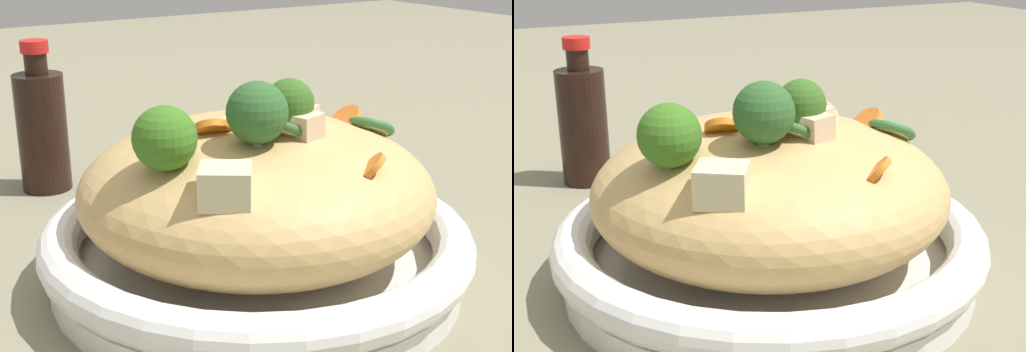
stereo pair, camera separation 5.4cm
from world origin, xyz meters
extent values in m
plane|color=#7A745B|center=(0.00, 0.00, 0.00)|extent=(3.00, 3.00, 0.00)
cylinder|color=white|center=(0.00, 0.00, 0.01)|extent=(0.31, 0.31, 0.02)
torus|color=white|center=(0.00, 0.00, 0.03)|extent=(0.32, 0.32, 0.03)
ellipsoid|color=tan|center=(0.00, 0.00, 0.07)|extent=(0.26, 0.26, 0.10)
torus|color=tan|center=(0.00, 0.01, 0.11)|extent=(0.07, 0.07, 0.02)
torus|color=tan|center=(-0.01, 0.02, 0.10)|extent=(0.05, 0.05, 0.02)
torus|color=tan|center=(0.01, 0.01, 0.11)|extent=(0.06, 0.06, 0.02)
torus|color=tan|center=(0.00, -0.03, 0.12)|extent=(0.07, 0.07, 0.03)
cone|color=#98B974|center=(-0.04, 0.02, 0.12)|extent=(0.02, 0.02, 0.02)
sphere|color=#2D5C2A|center=(-0.04, 0.02, 0.14)|extent=(0.04, 0.04, 0.04)
cone|color=#98AF75|center=(-0.02, 0.08, 0.11)|extent=(0.02, 0.02, 0.01)
sphere|color=#386D1E|center=(-0.02, 0.08, 0.13)|extent=(0.06, 0.06, 0.04)
cone|color=#96B66E|center=(-0.02, -0.01, 0.12)|extent=(0.02, 0.02, 0.01)
sphere|color=#355F20|center=(-0.02, -0.01, 0.14)|extent=(0.05, 0.05, 0.04)
cylinder|color=orange|center=(-0.09, -0.03, 0.11)|extent=(0.03, 0.03, 0.02)
cylinder|color=orange|center=(0.00, 0.04, 0.12)|extent=(0.03, 0.03, 0.02)
cylinder|color=orange|center=(0.00, -0.08, 0.11)|extent=(0.03, 0.03, 0.02)
cylinder|color=beige|center=(-0.03, 0.00, 0.12)|extent=(0.05, 0.05, 0.02)
torus|color=#305A26|center=(-0.03, 0.00, 0.12)|extent=(0.06, 0.06, 0.03)
cylinder|color=beige|center=(-0.01, -0.10, 0.11)|extent=(0.04, 0.04, 0.02)
torus|color=#316632|center=(-0.01, -0.10, 0.11)|extent=(0.05, 0.05, 0.02)
cube|color=beige|center=(-0.04, -0.01, 0.12)|extent=(0.03, 0.03, 0.02)
cube|color=beige|center=(-0.07, 0.07, 0.11)|extent=(0.04, 0.04, 0.03)
cube|color=beige|center=(-0.01, -0.03, 0.12)|extent=(0.03, 0.03, 0.02)
cylinder|color=black|center=(0.28, 0.08, 0.06)|extent=(0.05, 0.05, 0.12)
cylinder|color=black|center=(0.28, 0.08, 0.13)|extent=(0.02, 0.02, 0.02)
cylinder|color=red|center=(0.28, 0.08, 0.15)|extent=(0.03, 0.03, 0.01)
camera|label=1|loc=(-0.43, 0.27, 0.26)|focal=51.04mm
camera|label=2|loc=(-0.45, 0.23, 0.26)|focal=51.04mm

